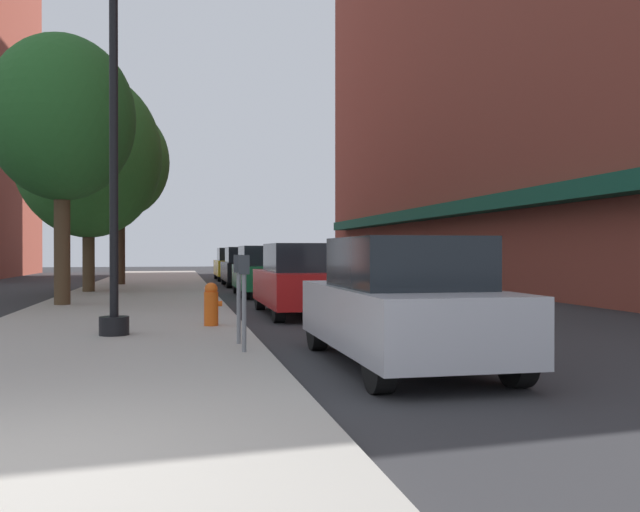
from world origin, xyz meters
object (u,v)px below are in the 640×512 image
object	(u,v)px
car_black	(245,267)
car_green	(264,272)
parking_meter_far	(244,291)
lamppost	(114,145)
fire_hydrant	(211,304)
car_silver	(402,304)
parking_meter_near	(239,287)
car_yellow	(233,264)
tree_near	(120,162)
tree_mid	(88,155)
tree_far	(62,119)
car_red	(302,280)

from	to	relation	value
car_black	car_green	bearing A→B (deg)	-87.74
parking_meter_far	lamppost	bearing A→B (deg)	129.53
fire_hydrant	car_silver	world-z (taller)	car_silver
fire_hydrant	parking_meter_near	bearing A→B (deg)	-83.90
lamppost	car_yellow	bearing A→B (deg)	80.73
parking_meter_far	tree_near	bearing A→B (deg)	99.01
parking_meter_near	tree_near	size ratio (longest dim) A/B	0.18
tree_mid	car_black	size ratio (longest dim) A/B	1.73
parking_meter_far	car_black	distance (m)	19.87
car_black	tree_far	bearing A→B (deg)	-116.04
tree_near	car_yellow	xyz separation A→B (m)	(5.14, 5.73, -4.36)
car_green	car_red	bearing A→B (deg)	-88.65
tree_far	car_red	bearing A→B (deg)	-26.66
tree_far	car_silver	size ratio (longest dim) A/B	1.60
fire_hydrant	parking_meter_near	xyz separation A→B (m)	(0.27, -2.56, 0.43)
parking_meter_far	tree_mid	distance (m)	15.92
fire_hydrant	tree_mid	distance (m)	12.83
car_green	car_black	distance (m)	6.55
tree_mid	car_red	distance (m)	11.14
parking_meter_near	car_red	bearing A→B (deg)	70.37
fire_hydrant	car_green	distance (m)	10.09
parking_meter_near	tree_near	world-z (taller)	tree_near
car_red	car_black	xyz separation A→B (m)	(0.00, 13.47, 0.00)
lamppost	car_silver	xyz separation A→B (m)	(3.84, -3.16, -2.39)
lamppost	car_red	world-z (taller)	lamppost
tree_near	car_silver	world-z (taller)	tree_near
car_silver	lamppost	bearing A→B (deg)	139.43
parking_meter_near	car_red	distance (m)	5.81
tree_near	car_red	size ratio (longest dim) A/B	1.72
fire_hydrant	car_red	distance (m)	3.68
car_silver	tree_near	bearing A→B (deg)	102.66
car_red	tree_near	bearing A→B (deg)	108.56
car_green	car_yellow	size ratio (longest dim) A/B	1.00
car_green	car_black	world-z (taller)	same
fire_hydrant	car_green	size ratio (longest dim) A/B	0.18
fire_hydrant	car_silver	bearing A→B (deg)	-62.45
parking_meter_near	car_black	size ratio (longest dim) A/B	0.30
parking_meter_near	car_green	distance (m)	12.54
fire_hydrant	parking_meter_far	size ratio (longest dim) A/B	0.60
car_green	car_yellow	xyz separation A→B (m)	(0.00, 12.59, 0.00)
tree_far	car_red	size ratio (longest dim) A/B	1.60
parking_meter_far	car_yellow	world-z (taller)	car_yellow
car_black	lamppost	bearing A→B (deg)	-100.13
tree_near	car_red	distance (m)	15.34
parking_meter_near	car_yellow	world-z (taller)	car_yellow
car_silver	car_black	xyz separation A→B (m)	(0.00, 20.65, 0.00)
tree_near	car_silver	xyz separation A→B (m)	(5.14, -20.96, -4.36)
lamppost	car_yellow	xyz separation A→B (m)	(3.84, 23.53, -2.39)
car_green	tree_near	bearing A→B (deg)	128.17
parking_meter_far	tree_far	bearing A→B (deg)	112.30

